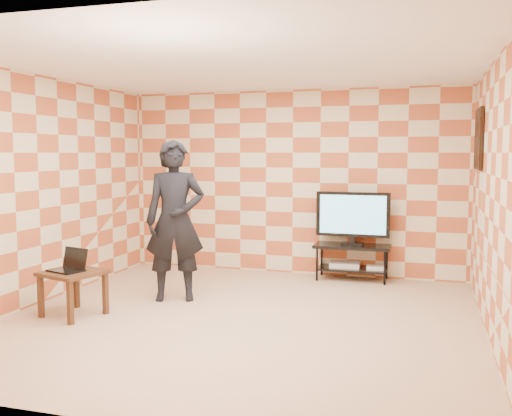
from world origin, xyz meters
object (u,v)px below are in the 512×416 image
at_px(tv, 353,216).
at_px(side_table, 73,279).
at_px(tv_stand, 352,254).
at_px(person, 175,221).

relative_size(tv, side_table, 1.44).
xyz_separation_m(tv_stand, person, (-1.93, -1.70, 0.60)).
bearing_deg(tv, tv_stand, 91.54).
bearing_deg(tv_stand, tv, -88.46).
bearing_deg(side_table, tv_stand, 44.38).
xyz_separation_m(tv_stand, tv, (0.00, -0.00, 0.55)).
xyz_separation_m(tv, person, (-1.93, -1.69, 0.06)).
height_order(tv_stand, tv, tv).
relative_size(tv, person, 0.53).
distance_m(side_table, person, 1.36).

